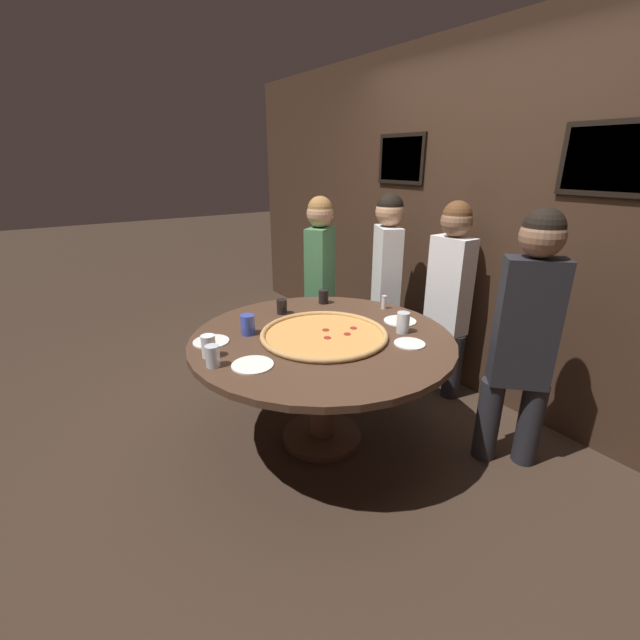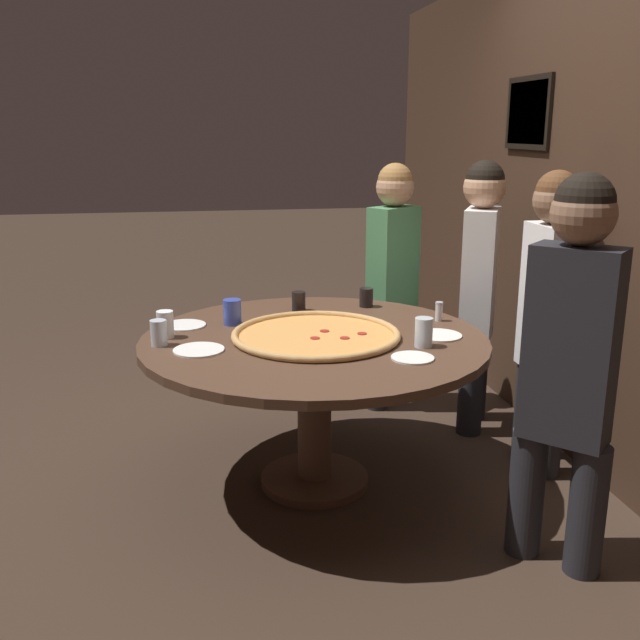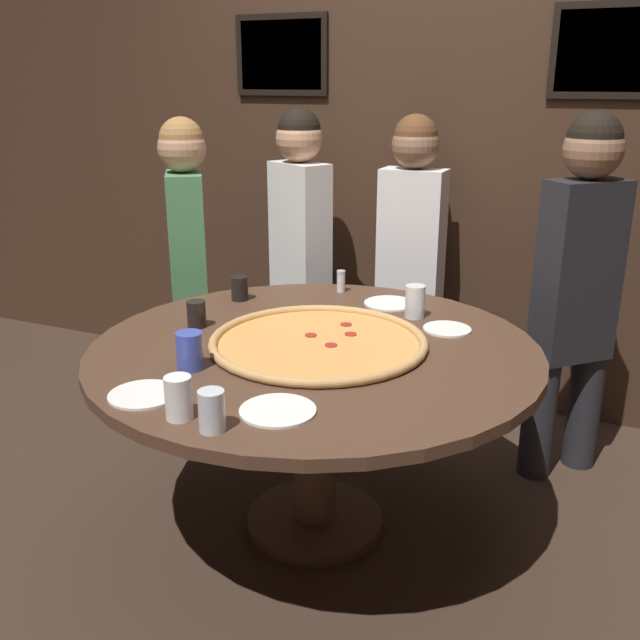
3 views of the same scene
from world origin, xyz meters
The scene contains 19 objects.
ground_plane centered at (0.00, 0.00, 0.00)m, with size 24.00×24.00×0.00m, color #38281E.
back_wall centered at (0.00, 1.40, 1.30)m, with size 6.40×0.08×2.60m.
dining_table centered at (0.00, 0.00, 0.61)m, with size 1.60×1.60×0.74m.
giant_pizza centered at (0.01, 0.01, 0.75)m, with size 0.78×0.78×0.03m.
drink_cup_far_right centered at (-0.52, 0.37, 0.79)m, with size 0.07×0.07×0.10m, color black.
drink_cup_by_shaker centered at (-0.49, 0.00, 0.79)m, with size 0.07×0.07×0.10m, color black.
drink_cup_centre_back centered at (-0.28, -0.36, 0.80)m, with size 0.09×0.09×0.12m, color #384CB7.
drink_cup_front_edge centered at (0.23, 0.45, 0.80)m, with size 0.08×0.08×0.13m, color silver.
drink_cup_near_right centered at (0.01, -0.70, 0.80)m, with size 0.07×0.07×0.12m, color silver.
drink_cup_near_left centered at (-0.11, -0.67, 0.80)m, with size 0.08×0.08×0.12m, color white.
white_plate_far_back centered at (0.12, -0.53, 0.74)m, with size 0.22×0.22×0.01m, color white.
white_plate_beside_cup centered at (-0.29, -0.59, 0.74)m, with size 0.21×0.21×0.01m, color white.
white_plate_near_front centered at (0.09, 0.57, 0.74)m, with size 0.21×0.21×0.01m, color white.
white_plate_right_side centered at (0.39, 0.35, 0.74)m, with size 0.18×0.18×0.01m, color white.
condiment_shaker centered at (-0.17, 0.66, 0.79)m, with size 0.04×0.04×0.10m.
diner_centre_back centered at (-0.54, 1.01, 0.85)m, with size 0.39×0.30×1.51m.
diner_far_left centered at (0.80, 0.82, 0.86)m, with size 0.37×0.36×1.52m.
diner_far_right centered at (-0.95, 0.64, 0.84)m, with size 0.32×0.38×1.47m.
diner_side_right centered at (0.00, 1.15, 0.84)m, with size 0.37×0.22×1.48m.
Camera 1 is at (1.97, -1.36, 1.75)m, focal length 24.00 mm.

